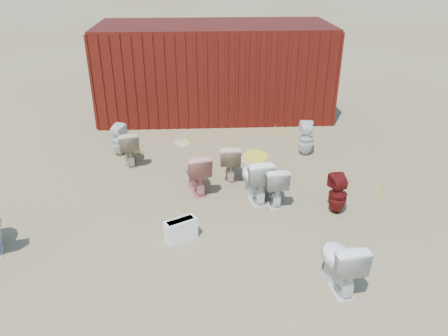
{
  "coord_description": "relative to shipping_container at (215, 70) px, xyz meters",
  "views": [
    {
      "loc": [
        -0.38,
        -6.43,
        4.04
      ],
      "look_at": [
        0.0,
        0.6,
        0.55
      ],
      "focal_mm": 35.0,
      "sensor_mm": 36.0,
      "label": 1
    }
  ],
  "objects": [
    {
      "name": "toilet_back_yellowlid",
      "position": [
        0.55,
        -4.76,
        -0.78
      ],
      "size": [
        0.63,
        0.9,
        0.83
      ],
      "primitive_type": "imported",
      "rotation": [
        0.0,
        0.0,
        3.36
      ],
      "color": "white",
      "rests_on": "ground"
    },
    {
      "name": "weed_clump_a",
      "position": [
        -1.87,
        -2.64,
        -1.05
      ],
      "size": [
        0.36,
        0.36,
        0.3
      ],
      "primitive_type": "cone",
      "color": "#B1AB47",
      "rests_on": "ground"
    },
    {
      "name": "toilet_back_beige_left",
      "position": [
        -1.92,
        -3.15,
        -0.82
      ],
      "size": [
        0.57,
        0.81,
        0.76
      ],
      "primitive_type": "imported",
      "rotation": [
        0.0,
        0.0,
        3.35
      ],
      "color": "#BFAE8C",
      "rests_on": "ground"
    },
    {
      "name": "weed_clump_d",
      "position": [
        -0.73,
        -2.16,
        -1.07
      ],
      "size": [
        0.3,
        0.3,
        0.25
      ],
      "primitive_type": "cone",
      "color": "#B1AB47",
      "rests_on": "ground"
    },
    {
      "name": "weed_clump_f",
      "position": [
        2.88,
        -4.77,
        -1.08
      ],
      "size": [
        0.28,
        0.28,
        0.25
      ],
      "primitive_type": "cone",
      "color": "#B1AB47",
      "rests_on": "ground"
    },
    {
      "name": "toilet_back_e",
      "position": [
        1.89,
        -2.9,
        -0.83
      ],
      "size": [
        0.38,
        0.38,
        0.75
      ],
      "primitive_type": "imported",
      "rotation": [
        0.0,
        0.0,
        3.02
      ],
      "color": "white",
      "rests_on": "ground"
    },
    {
      "name": "toilet_back_a",
      "position": [
        -2.22,
        -2.7,
        -0.85
      ],
      "size": [
        0.43,
        0.43,
        0.71
      ],
      "primitive_type": "imported",
      "rotation": [
        0.0,
        0.0,
        2.69
      ],
      "color": "white",
      "rests_on": "ground"
    },
    {
      "name": "loose_lid_near",
      "position": [
        0.62,
        -3.14,
        -1.19
      ],
      "size": [
        0.53,
        0.6,
        0.02
      ],
      "primitive_type": "ellipsoid",
      "rotation": [
        0.0,
        0.0,
        0.37
      ],
      "color": "#B9AF86",
      "rests_on": "ground"
    },
    {
      "name": "toilet_front_e",
      "position": [
        1.39,
        -7.15,
        -0.8
      ],
      "size": [
        0.54,
        0.83,
        0.79
      ],
      "primitive_type": "imported",
      "rotation": [
        0.0,
        0.0,
        3.28
      ],
      "color": "white",
      "rests_on": "ground"
    },
    {
      "name": "weed_clump_e",
      "position": [
        1.52,
        -1.76,
        -1.06
      ],
      "size": [
        0.34,
        0.34,
        0.27
      ],
      "primitive_type": "cone",
      "color": "#B1AB47",
      "rests_on": "ground"
    },
    {
      "name": "weed_clump_b",
      "position": [
        0.22,
        -2.32,
        -1.06
      ],
      "size": [
        0.32,
        0.32,
        0.28
      ],
      "primitive_type": "cone",
      "color": "#B1AB47",
      "rests_on": "ground"
    },
    {
      "name": "toilet_back_beige_right",
      "position": [
        0.16,
        -3.93,
        -0.83
      ],
      "size": [
        0.46,
        0.75,
        0.75
      ],
      "primitive_type": "imported",
      "rotation": [
        0.0,
        0.0,
        3.09
      ],
      "color": "beige",
      "rests_on": "ground"
    },
    {
      "name": "loose_lid_far",
      "position": [
        -0.84,
        -2.15,
        -1.19
      ],
      "size": [
        0.43,
        0.52,
        0.02
      ],
      "primitive_type": "ellipsoid",
      "rotation": [
        0.0,
        0.0,
        0.17
      ],
      "color": "#C3B78E",
      "rests_on": "ground"
    },
    {
      "name": "yellow_lid",
      "position": [
        0.55,
        -4.76,
        -0.36
      ],
      "size": [
        0.42,
        0.53,
        0.02
      ],
      "primitive_type": "ellipsoid",
      "color": "yellow",
      "rests_on": "toilet_back_yellowlid"
    },
    {
      "name": "toilet_front_pink",
      "position": [
        -0.5,
        -4.41,
        -0.8
      ],
      "size": [
        0.62,
        0.86,
        0.79
      ],
      "primitive_type": "imported",
      "rotation": [
        0.0,
        0.0,
        3.38
      ],
      "color": "#DE8980",
      "rests_on": "ground"
    },
    {
      "name": "ground",
      "position": [
        0.0,
        -5.2,
        -1.2
      ],
      "size": [
        100.0,
        100.0,
        0.0
      ],
      "primitive_type": "plane",
      "color": "brown",
      "rests_on": "ground"
    },
    {
      "name": "shipping_container",
      "position": [
        0.0,
        0.0,
        0.0
      ],
      "size": [
        6.0,
        2.4,
        2.4
      ],
      "primitive_type": "cube",
      "color": "#43120B",
      "rests_on": "ground"
    },
    {
      "name": "loose_tank",
      "position": [
        -0.75,
        -5.96,
        -1.02
      ],
      "size": [
        0.53,
        0.41,
        0.35
      ],
      "primitive_type": "cube",
      "rotation": [
        0.0,
        0.0,
        0.5
      ],
      "color": "white",
      "rests_on": "ground"
    },
    {
      "name": "toilet_front_maroon",
      "position": [
        1.9,
        -5.31,
        -0.85
      ],
      "size": [
        0.36,
        0.36,
        0.7
      ],
      "primitive_type": "imported",
      "rotation": [
        0.0,
        0.0,
        3.28
      ],
      "color": "#5F1010",
      "rests_on": "ground"
    },
    {
      "name": "weed_clump_c",
      "position": [
        1.86,
        -2.16,
        -1.06
      ],
      "size": [
        0.36,
        0.36,
        0.28
      ],
      "primitive_type": "cone",
      "color": "#B1AB47",
      "rests_on": "ground"
    },
    {
      "name": "toilet_front_c",
      "position": [
        0.87,
        -4.89,
        -0.83
      ],
      "size": [
        0.46,
        0.75,
        0.73
      ],
      "primitive_type": "imported",
      "rotation": [
        0.0,
        0.0,
        3.22
      ],
      "color": "white",
      "rests_on": "ground"
    }
  ]
}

